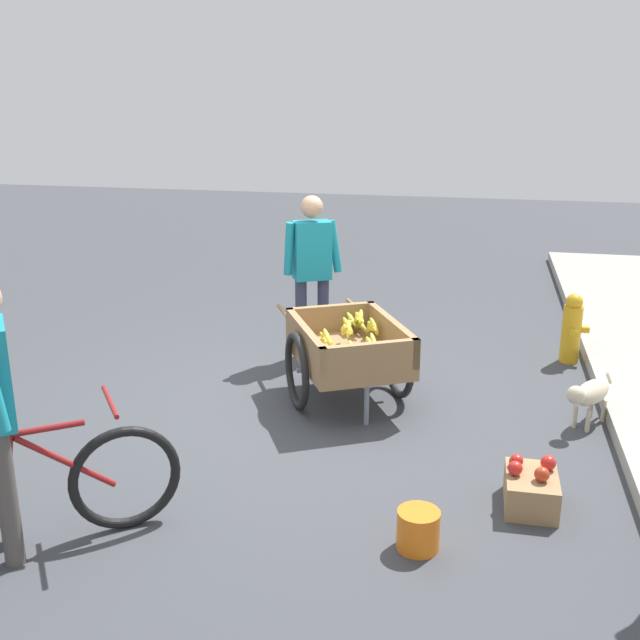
{
  "coord_description": "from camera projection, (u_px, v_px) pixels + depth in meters",
  "views": [
    {
      "loc": [
        5.58,
        1.29,
        2.59
      ],
      "look_at": [
        -0.11,
        0.14,
        0.75
      ],
      "focal_mm": 42.99,
      "sensor_mm": 36.0,
      "label": 1
    }
  ],
  "objects": [
    {
      "name": "ground_plane",
      "position": [
        301.0,
        410.0,
        6.24
      ],
      "size": [
        24.0,
        24.0,
        0.0
      ],
      "primitive_type": "plane",
      "color": "#3D3F44"
    },
    {
      "name": "fruit_cart",
      "position": [
        349.0,
        351.0,
        6.3
      ],
      "size": [
        1.81,
        1.43,
        0.71
      ],
      "color": "#937047",
      "rests_on": "ground"
    },
    {
      "name": "vendor_person",
      "position": [
        312.0,
        263.0,
        7.2
      ],
      "size": [
        0.33,
        0.52,
        1.56
      ],
      "color": "#333851",
      "rests_on": "ground"
    },
    {
      "name": "bicycle",
      "position": [
        36.0,
        492.0,
        4.33
      ],
      "size": [
        1.01,
        1.39,
        0.85
      ],
      "color": "black",
      "rests_on": "ground"
    },
    {
      "name": "dog",
      "position": [
        589.0,
        394.0,
        5.88
      ],
      "size": [
        0.58,
        0.41,
        0.4
      ],
      "color": "beige",
      "rests_on": "ground"
    },
    {
      "name": "fire_hydrant",
      "position": [
        572.0,
        328.0,
        7.21
      ],
      "size": [
        0.25,
        0.25,
        0.67
      ],
      "color": "gold",
      "rests_on": "ground"
    },
    {
      "name": "plastic_bucket",
      "position": [
        418.0,
        530.0,
        4.38
      ],
      "size": [
        0.25,
        0.25,
        0.24
      ],
      "primitive_type": "cylinder",
      "color": "orange",
      "rests_on": "ground"
    },
    {
      "name": "apple_crate",
      "position": [
        531.0,
        488.0,
        4.81
      ],
      "size": [
        0.44,
        0.32,
        0.32
      ],
      "color": "#99754C",
      "rests_on": "ground"
    }
  ]
}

